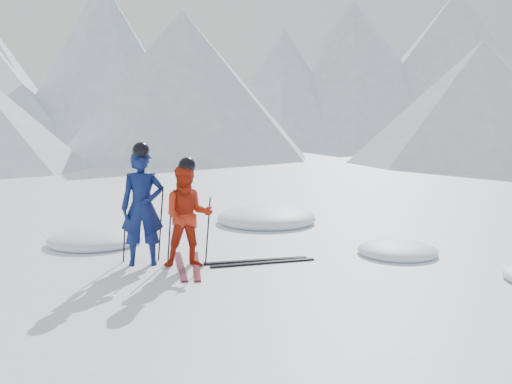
{
  "coord_description": "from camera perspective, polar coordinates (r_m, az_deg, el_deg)",
  "views": [
    {
      "loc": [
        -2.09,
        -8.12,
        2.21
      ],
      "look_at": [
        -1.44,
        0.5,
        1.1
      ],
      "focal_mm": 38.0,
      "sensor_mm": 36.0,
      "label": 1
    }
  ],
  "objects": [
    {
      "name": "ground",
      "position": [
        8.67,
        9.86,
        -7.56
      ],
      "size": [
        160.0,
        160.0,
        0.0
      ],
      "primitive_type": "plane",
      "color": "white",
      "rests_on": "ground"
    },
    {
      "name": "mountain_range",
      "position": [
        44.35,
        5.96,
        13.14
      ],
      "size": [
        106.15,
        62.94,
        15.53
      ],
      "color": "#B2BCD1",
      "rests_on": "ground"
    },
    {
      "name": "skier_blue",
      "position": [
        8.57,
        -11.87,
        -1.61
      ],
      "size": [
        0.69,
        0.49,
        1.81
      ],
      "primitive_type": "imported",
      "rotation": [
        0.0,
        0.0,
        0.09
      ],
      "color": "#0C184C",
      "rests_on": "ground"
    },
    {
      "name": "skier_red",
      "position": [
        8.33,
        -7.19,
        -2.53
      ],
      "size": [
        0.82,
        0.67,
        1.59
      ],
      "primitive_type": "imported",
      "rotation": [
        0.0,
        0.0,
        0.09
      ],
      "color": "#B8260E",
      "rests_on": "ground"
    },
    {
      "name": "pole_blue_left",
      "position": [
        8.81,
        -13.63,
        -3.4
      ],
      "size": [
        0.12,
        0.08,
        1.2
      ],
      "primitive_type": "cylinder",
      "rotation": [
        0.05,
        0.08,
        0.0
      ],
      "color": "black",
      "rests_on": "ground"
    },
    {
      "name": "pole_blue_right",
      "position": [
        8.84,
        -10.0,
        -3.28
      ],
      "size": [
        0.12,
        0.07,
        1.2
      ],
      "primitive_type": "cylinder",
      "rotation": [
        -0.04,
        0.08,
        0.0
      ],
      "color": "black",
      "rests_on": "ground"
    },
    {
      "name": "pole_red_left",
      "position": [
        8.65,
        -9.07,
        -3.99
      ],
      "size": [
        0.11,
        0.09,
        1.05
      ],
      "primitive_type": "cylinder",
      "rotation": [
        0.06,
        0.08,
        0.0
      ],
      "color": "black",
      "rests_on": "ground"
    },
    {
      "name": "pole_red_right",
      "position": [
        8.52,
        -5.09,
        -4.09
      ],
      "size": [
        0.11,
        0.08,
        1.06
      ],
      "primitive_type": "cylinder",
      "rotation": [
        -0.05,
        0.08,
        0.0
      ],
      "color": "black",
      "rests_on": "ground"
    },
    {
      "name": "ski_worn_left",
      "position": [
        8.51,
        -7.92,
        -7.71
      ],
      "size": [
        0.3,
        1.7,
        0.03
      ],
      "primitive_type": "cube",
      "rotation": [
        0.0,
        0.0,
        0.13
      ],
      "color": "black",
      "rests_on": "ground"
    },
    {
      "name": "ski_worn_right",
      "position": [
        8.5,
        -6.29,
        -7.7
      ],
      "size": [
        0.19,
        1.7,
        0.03
      ],
      "primitive_type": "cube",
      "rotation": [
        0.0,
        0.0,
        0.06
      ],
      "color": "black",
      "rests_on": "ground"
    },
    {
      "name": "ski_loose_a",
      "position": [
        8.74,
        0.0,
        -7.23
      ],
      "size": [
        1.69,
        0.39,
        0.03
      ],
      "primitive_type": "cube",
      "rotation": [
        0.0,
        0.0,
        1.75
      ],
      "color": "black",
      "rests_on": "ground"
    },
    {
      "name": "ski_loose_b",
      "position": [
        8.6,
        0.75,
        -7.47
      ],
      "size": [
        1.68,
        0.45,
        0.03
      ],
      "primitive_type": "cube",
      "rotation": [
        0.0,
        0.0,
        1.79
      ],
      "color": "black",
      "rests_on": "ground"
    },
    {
      "name": "snow_lumps",
      "position": [
        10.84,
        -0.26,
        -4.44
      ],
      "size": [
        8.23,
        6.42,
        0.48
      ],
      "color": "white",
      "rests_on": "ground"
    }
  ]
}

